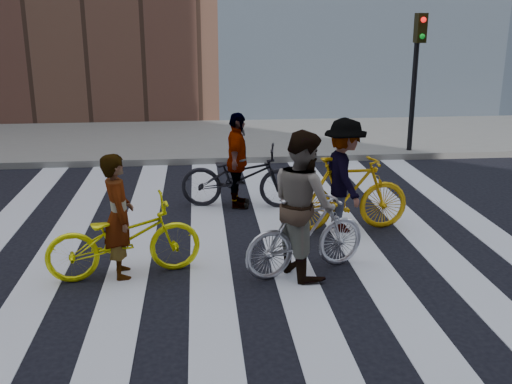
{
  "coord_description": "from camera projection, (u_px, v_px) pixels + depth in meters",
  "views": [
    {
      "loc": [
        -0.66,
        -8.31,
        3.33
      ],
      "look_at": [
        0.18,
        0.3,
        0.73
      ],
      "focal_mm": 42.0,
      "sensor_mm": 36.0,
      "label": 1
    }
  ],
  "objects": [
    {
      "name": "bike_silver_mid",
      "position": [
        306.0,
        235.0,
        7.85
      ],
      "size": [
        1.83,
        1.09,
        1.06
      ],
      "primitive_type": "imported",
      "rotation": [
        0.0,
        0.0,
        1.93
      ],
      "color": "#B6B6C1",
      "rests_on": "ground"
    },
    {
      "name": "ground",
      "position": [
        246.0,
        245.0,
        8.94
      ],
      "size": [
        100.0,
        100.0,
        0.0
      ],
      "primitive_type": "plane",
      "color": "black",
      "rests_on": "ground"
    },
    {
      "name": "bike_yellow_left",
      "position": [
        124.0,
        238.0,
        7.76
      ],
      "size": [
        2.09,
        1.09,
        1.04
      ],
      "primitive_type": "imported",
      "rotation": [
        0.0,
        0.0,
        1.78
      ],
      "color": "#FCFF0E",
      "rests_on": "ground"
    },
    {
      "name": "rider_mid",
      "position": [
        303.0,
        204.0,
        7.73
      ],
      "size": [
        1.01,
        1.13,
        1.93
      ],
      "primitive_type": "imported",
      "rotation": [
        0.0,
        0.0,
        1.93
      ],
      "color": "slate",
      "rests_on": "ground"
    },
    {
      "name": "rider_left",
      "position": [
        118.0,
        216.0,
        7.67
      ],
      "size": [
        0.51,
        0.67,
        1.65
      ],
      "primitive_type": "imported",
      "rotation": [
        0.0,
        0.0,
        1.78
      ],
      "color": "slate",
      "rests_on": "ground"
    },
    {
      "name": "zebra_crosswalk",
      "position": [
        246.0,
        244.0,
        8.94
      ],
      "size": [
        8.25,
        10.0,
        0.01
      ],
      "color": "silver",
      "rests_on": "ground"
    },
    {
      "name": "rider_rear",
      "position": [
        237.0,
        161.0,
        10.46
      ],
      "size": [
        0.56,
        1.04,
        1.69
      ],
      "primitive_type": "imported",
      "rotation": [
        0.0,
        0.0,
        1.42
      ],
      "color": "slate",
      "rests_on": "ground"
    },
    {
      "name": "rider_right",
      "position": [
        344.0,
        176.0,
        9.29
      ],
      "size": [
        0.73,
        1.2,
        1.8
      ],
      "primitive_type": "imported",
      "rotation": [
        0.0,
        0.0,
        1.62
      ],
      "color": "slate",
      "rests_on": "ground"
    },
    {
      "name": "sidewalk_far",
      "position": [
        223.0,
        139.0,
        16.07
      ],
      "size": [
        100.0,
        5.0,
        0.15
      ],
      "primitive_type": "cube",
      "color": "gray",
      "rests_on": "ground"
    },
    {
      "name": "traffic_signal",
      "position": [
        417.0,
        60.0,
        13.77
      ],
      "size": [
        0.22,
        0.42,
        3.33
      ],
      "color": "black",
      "rests_on": "ground"
    },
    {
      "name": "bike_dark_rear",
      "position": [
        240.0,
        177.0,
        10.55
      ],
      "size": [
        2.2,
        1.05,
        1.11
      ],
      "primitive_type": "imported",
      "rotation": [
        0.0,
        0.0,
        1.42
      ],
      "color": "black",
      "rests_on": "ground"
    },
    {
      "name": "bike_yellow_right",
      "position": [
        346.0,
        194.0,
        9.38
      ],
      "size": [
        2.03,
        0.67,
        1.2
      ],
      "primitive_type": "imported",
      "rotation": [
        0.0,
        0.0,
        1.62
      ],
      "color": "#E6A70C",
      "rests_on": "ground"
    }
  ]
}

